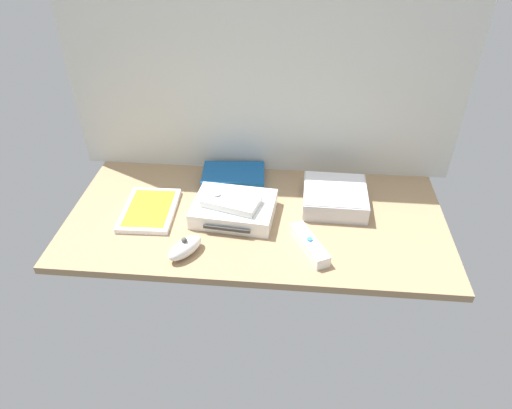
% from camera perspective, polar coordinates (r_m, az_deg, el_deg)
% --- Properties ---
extents(ground_plane, '(1.00, 0.48, 0.02)m').
position_cam_1_polar(ground_plane, '(1.24, 0.00, -1.86)').
color(ground_plane, '#9E7F5B').
rests_on(ground_plane, ground).
extents(back_wall, '(1.10, 0.01, 0.64)m').
position_cam_1_polar(back_wall, '(1.30, 1.01, 16.60)').
color(back_wall, silver).
rests_on(back_wall, ground).
extents(game_console, '(0.22, 0.18, 0.04)m').
position_cam_1_polar(game_console, '(1.22, -2.74, -0.65)').
color(game_console, white).
rests_on(game_console, ground_plane).
extents(mini_computer, '(0.17, 0.17, 0.05)m').
position_cam_1_polar(mini_computer, '(1.28, 9.65, 0.95)').
color(mini_computer, silver).
rests_on(mini_computer, ground_plane).
extents(game_case, '(0.14, 0.19, 0.02)m').
position_cam_1_polar(game_case, '(1.28, -12.96, -0.67)').
color(game_case, white).
rests_on(game_case, ground_plane).
extents(network_router, '(0.19, 0.13, 0.03)m').
position_cam_1_polar(network_router, '(1.37, -2.78, 3.45)').
color(network_router, '#145193').
rests_on(network_router, ground_plane).
extents(remote_wand, '(0.10, 0.15, 0.03)m').
position_cam_1_polar(remote_wand, '(1.13, 6.57, -4.92)').
color(remote_wand, white).
rests_on(remote_wand, ground_plane).
extents(remote_nunchuk, '(0.09, 0.11, 0.05)m').
position_cam_1_polar(remote_nunchuk, '(1.12, -8.72, -5.27)').
color(remote_nunchuk, white).
rests_on(remote_nunchuk, ground_plane).
extents(remote_classic_pad, '(0.16, 0.12, 0.02)m').
position_cam_1_polar(remote_classic_pad, '(1.20, -3.07, 0.41)').
color(remote_classic_pad, white).
rests_on(remote_classic_pad, game_console).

